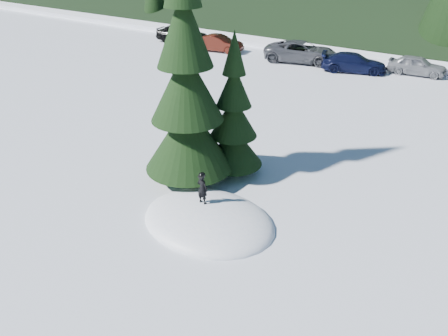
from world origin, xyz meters
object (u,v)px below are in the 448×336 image
Objects in this scene: spruce_short at (234,121)px; car_1 at (219,43)px; child_skier at (202,189)px; car_3 at (354,63)px; spruce_tall at (187,95)px; car_2 at (302,52)px; car_0 at (182,33)px; car_4 at (417,65)px.

spruce_short is 1.41× the size of car_1.
child_skier is 19.40m from car_3.
spruce_short is at bearing 54.46° from spruce_tall.
car_2 is at bearing -93.45° from car_1.
car_0 reaches higher than car_3.
spruce_tall is 1.60× the size of spruce_short.
car_4 is at bearing 82.42° from spruce_short.
car_2 is at bearing 107.47° from spruce_short.
child_skier is 0.29× the size of car_4.
spruce_short is 3.31m from child_skier.
child_skier is at bearing -155.64° from car_1.
spruce_short reaches higher than child_skier.
car_0 is 1.23× the size of car_4.
spruce_tall is 17.89m from car_3.
car_1 is (-12.82, 18.89, -0.37)m from child_skier.
spruce_short is at bearing -176.66° from car_2.
car_0 is at bearing 130.43° from spruce_tall.
car_2 reaches higher than car_4.
spruce_short is at bearing 166.30° from car_4.
spruce_tall is at bearing 163.95° from car_4.
car_4 is at bearing -91.56° from car_1.
car_1 is (-10.99, 17.28, -2.69)m from spruce_tall.
spruce_tall reaches higher than car_1.
car_2 is 1.24× the size of car_3.
child_skier is (0.83, -3.01, -1.11)m from spruce_short.
car_3 is at bearing 108.78° from car_4.
spruce_tall is 24.01m from car_0.
car_1 is 0.72× the size of car_2.
car_0 is (-17.31, 19.78, -0.24)m from child_skier.
car_1 is 6.79m from car_2.
car_0 is at bearing 75.12° from car_2.
spruce_short is at bearing 165.44° from car_3.
car_3 is (4.00, -0.35, -0.12)m from car_2.
car_0 is at bearing 87.47° from car_4.
spruce_tall is 2.11m from spruce_short.
car_0 reaches higher than car_2.
spruce_tall reaches higher than child_skier.
spruce_tall is 19.84m from car_4.
child_skier reaches higher than car_4.
spruce_tall is at bearing 161.87° from car_3.
spruce_short is 18.18m from car_4.
child_skier is 0.20× the size of car_2.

